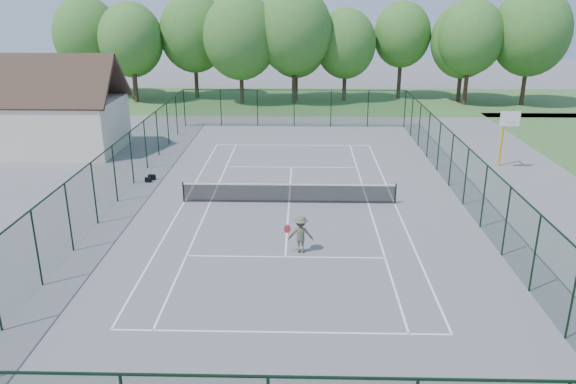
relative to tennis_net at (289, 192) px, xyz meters
The scene contains 11 objects.
ground 0.58m from the tennis_net, ahead, with size 140.00×140.00×0.00m, color slate.
grass_far 30.01m from the tennis_net, 90.00° to the left, with size 80.00×16.00×0.01m, color #487537.
court_lines 0.57m from the tennis_net, ahead, with size 11.05×23.85×0.01m.
tennis_net is the anchor object (origin of this frame).
fence_enclosure 0.98m from the tennis_net, ahead, with size 18.05×36.05×3.02m.
utility_building 19.04m from the tennis_net, 147.99° to the left, with size 8.60×6.27×6.63m.
tree_line_far 30.48m from the tennis_net, 90.00° to the left, with size 39.40×6.40×9.70m.
basketball_goal 14.84m from the tennis_net, 26.57° to the left, with size 1.20×1.43×3.65m.
sports_bag_a 8.85m from the tennis_net, 158.60° to the left, with size 0.35×0.21×0.28m, color black.
sports_bag_b 8.93m from the tennis_net, 155.60° to the left, with size 0.38×0.23×0.30m, color black.
tennis_player 5.93m from the tennis_net, 83.94° to the right, with size 2.23×0.80×1.62m.
Camera 1 is at (0.64, -27.36, 10.23)m, focal length 35.00 mm.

